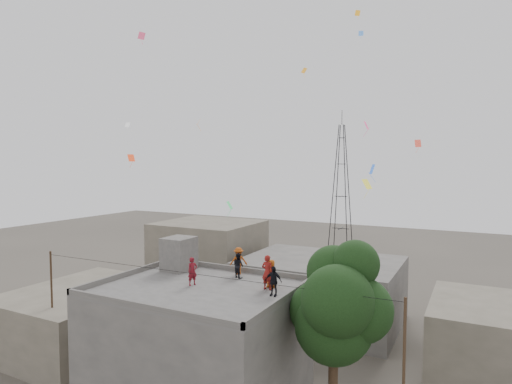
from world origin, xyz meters
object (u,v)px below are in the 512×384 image
at_px(transmission_tower, 341,189).
at_px(tree, 338,306).
at_px(person_red_adult, 267,272).
at_px(person_dark_adult, 273,281).
at_px(stair_head_box, 179,254).

bearing_deg(transmission_tower, tree, -73.91).
bearing_deg(transmission_tower, person_red_adult, -79.15).
distance_m(transmission_tower, person_dark_adult, 40.30).
bearing_deg(tree, transmission_tower, 106.09).
relative_size(stair_head_box, person_dark_adult, 1.37).
relative_size(stair_head_box, person_red_adult, 1.11).
height_order(stair_head_box, tree, tree).
bearing_deg(person_red_adult, transmission_tower, -76.68).
bearing_deg(transmission_tower, person_dark_adult, -78.37).
relative_size(tree, person_red_adult, 5.06).
bearing_deg(person_red_adult, stair_head_box, -7.96).
height_order(tree, transmission_tower, transmission_tower).
xyz_separation_m(tree, person_dark_adult, (-3.25, -0.01, 0.73)).
bearing_deg(stair_head_box, person_red_adult, -10.43).
bearing_deg(tree, stair_head_box, 169.26).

